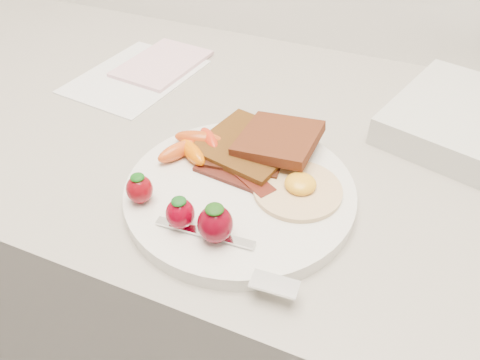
% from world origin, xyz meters
% --- Properties ---
extents(counter, '(2.00, 0.60, 0.90)m').
position_xyz_m(counter, '(0.00, 1.70, 0.45)').
color(counter, gray).
rests_on(counter, ground).
extents(plate, '(0.27, 0.27, 0.02)m').
position_xyz_m(plate, '(-0.01, 1.57, 0.91)').
color(plate, silver).
rests_on(plate, counter).
extents(toast_lower, '(0.13, 0.13, 0.01)m').
position_xyz_m(toast_lower, '(-0.02, 1.63, 0.93)').
color(toast_lower, '#402206').
rests_on(toast_lower, plate).
extents(toast_upper, '(0.10, 0.10, 0.02)m').
position_xyz_m(toast_upper, '(0.01, 1.64, 0.94)').
color(toast_upper, '#4A1B0B').
rests_on(toast_upper, toast_lower).
extents(fried_egg, '(0.13, 0.13, 0.02)m').
position_xyz_m(fried_egg, '(0.06, 1.58, 0.92)').
color(fried_egg, '#F2E4BB').
rests_on(fried_egg, plate).
extents(bacon_strips, '(0.11, 0.07, 0.01)m').
position_xyz_m(bacon_strips, '(-0.02, 1.58, 0.92)').
color(bacon_strips, '#340A08').
rests_on(bacon_strips, plate).
extents(baby_carrots, '(0.07, 0.09, 0.02)m').
position_xyz_m(baby_carrots, '(-0.09, 1.60, 0.93)').
color(baby_carrots, '#BE4412').
rests_on(baby_carrots, plate).
extents(strawberries, '(0.14, 0.05, 0.05)m').
position_xyz_m(strawberries, '(-0.04, 1.49, 0.94)').
color(strawberries, maroon).
rests_on(strawberries, plate).
extents(fork, '(0.17, 0.05, 0.00)m').
position_xyz_m(fork, '(0.03, 1.47, 0.92)').
color(fork, silver).
rests_on(fork, plate).
extents(paper_sheet, '(0.19, 0.23, 0.00)m').
position_xyz_m(paper_sheet, '(-0.28, 1.77, 0.90)').
color(paper_sheet, white).
rests_on(paper_sheet, counter).
extents(notepad, '(0.13, 0.17, 0.01)m').
position_xyz_m(notepad, '(-0.26, 1.82, 0.91)').
color(notepad, beige).
rests_on(notepad, paper_sheet).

